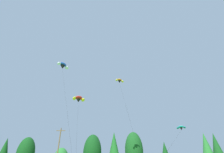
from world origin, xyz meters
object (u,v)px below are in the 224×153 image
at_px(parafoil_kite_high_red_yellow, 79,99).
at_px(parafoil_kite_far_blue_white, 63,66).
at_px(parafoil_kite_mid_teal, 181,128).
at_px(utility_pole, 57,153).
at_px(parafoil_kite_low_orange, 120,81).

xyz_separation_m(parafoil_kite_high_red_yellow, parafoil_kite_far_blue_white, (-2.65, -6.48, 4.74)).
bearing_deg(parafoil_kite_mid_teal, parafoil_kite_high_red_yellow, -170.49).
bearing_deg(parafoil_kite_high_red_yellow, parafoil_kite_far_blue_white, -112.21).
bearing_deg(parafoil_kite_mid_teal, parafoil_kite_far_blue_white, -158.29).
bearing_deg(utility_pole, parafoil_kite_low_orange, -8.17).
height_order(utility_pole, parafoil_kite_mid_teal, utility_pole).
xyz_separation_m(utility_pole, parafoil_kite_high_red_yellow, (4.99, -6.90, 10.58)).
distance_m(utility_pole, parafoil_kite_high_red_yellow, 13.58).
bearing_deg(utility_pole, parafoil_kite_mid_teal, -5.92).
distance_m(parafoil_kite_mid_teal, parafoil_kite_low_orange, 18.87).
distance_m(parafoil_kite_high_red_yellow, parafoil_kite_low_orange, 13.00).
relative_size(parafoil_kite_mid_teal, parafoil_kite_low_orange, 0.78).
bearing_deg(utility_pole, parafoil_kite_high_red_yellow, -54.14).
distance_m(utility_pole, parafoil_kite_low_orange, 23.19).
bearing_deg(parafoil_kite_far_blue_white, parafoil_kite_mid_teal, 21.71).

